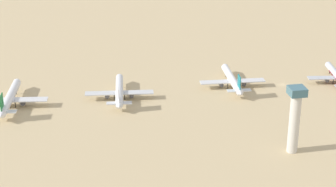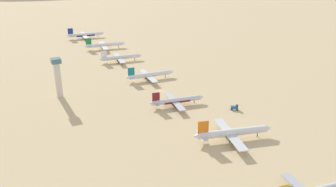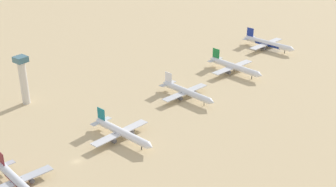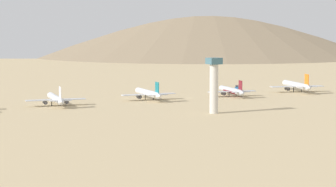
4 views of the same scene
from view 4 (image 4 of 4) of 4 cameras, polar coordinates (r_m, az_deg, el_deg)
The scene contains 8 objects.
ground_plane at distance 457.30m, azimuth 1.82°, elevation -0.39°, with size 2568.54×2568.54×0.00m, color tan.
parked_jet_2 at distance 508.33m, azimuth 10.80°, elevation 0.68°, with size 49.86×40.94×14.53m.
parked_jet_3 at distance 470.01m, azimuth 5.38°, elevation 0.25°, with size 42.53×34.74×12.28m.
parked_jet_4 at distance 446.14m, azimuth -1.70°, elevation 0.02°, with size 45.66×37.11×13.17m.
parked_jet_5 at distance 419.56m, azimuth -9.49°, elevation -0.42°, with size 45.57×37.15×13.14m.
service_truck at distance 512.48m, azimuth 5.83°, elevation 0.48°, with size 5.62×5.19×3.90m.
control_tower at distance 377.09m, azimuth 3.90°, elevation 0.93°, with size 7.20×7.20×31.26m.
desert_hill_1 at distance 1153.42m, azimuth 3.02°, elevation 6.40°, with size 596.83×596.83×123.24m, color #8C775B.
Camera 4 is at (-403.72, 209.07, 49.22)m, focal length 72.10 mm.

